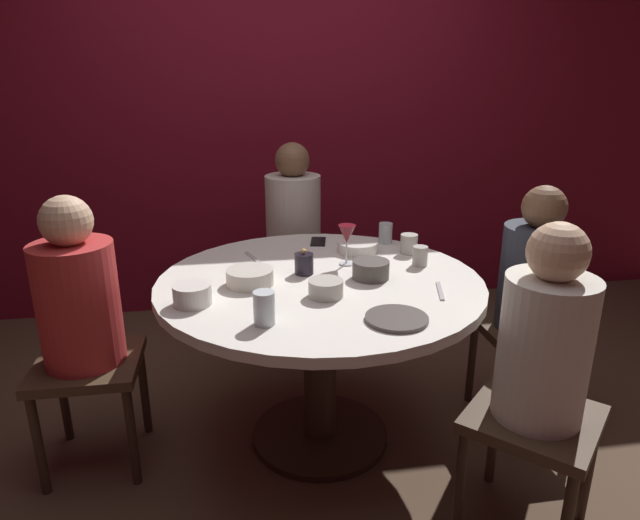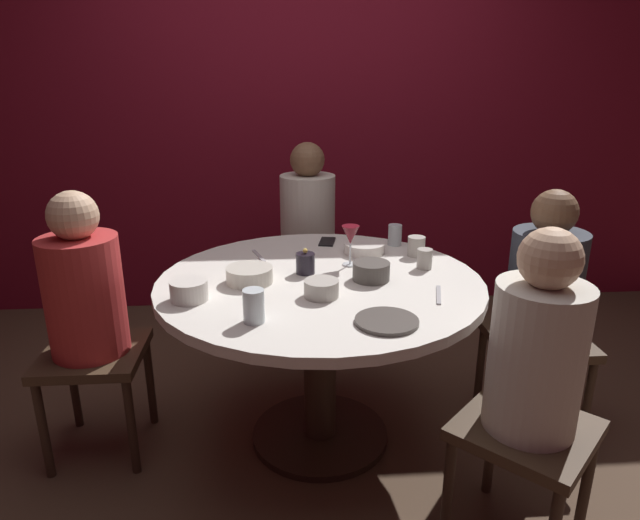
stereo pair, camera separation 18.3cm
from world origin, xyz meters
name	(u,v)px [view 1 (the left image)]	position (x,y,z in m)	size (l,w,h in m)	color
ground_plane	(320,437)	(0.00, 0.00, 0.00)	(8.00, 8.00, 0.00)	#4C3828
back_wall	(280,113)	(0.00, 1.61, 1.30)	(6.00, 0.10, 2.60)	maroon
dining_table	(320,315)	(0.00, 0.00, 0.60)	(1.32, 1.32, 0.76)	silver
seated_diner_left	(79,306)	(-0.93, 0.00, 0.70)	(0.40, 0.40, 1.13)	#3F2D1E
seated_diner_back	(293,225)	(0.00, 0.94, 0.73)	(0.40, 0.40, 1.19)	#3F2D1E
seated_diner_right	(535,281)	(0.95, 0.00, 0.69)	(0.40, 0.40, 1.11)	#3F2D1E
seated_diner_front_right	(543,353)	(0.62, -0.62, 0.70)	(0.57, 0.57, 1.13)	#3F2D1E
candle_holder	(304,264)	(-0.06, 0.07, 0.80)	(0.08, 0.08, 0.11)	black
wine_glass	(347,236)	(0.14, 0.16, 0.89)	(0.08, 0.08, 0.18)	silver
dinner_plate	(397,318)	(0.19, -0.43, 0.76)	(0.21, 0.21, 0.01)	#4C4742
cell_phone	(318,242)	(0.07, 0.50, 0.76)	(0.07, 0.14, 0.01)	black
bowl_serving_large	(250,277)	(-0.28, -0.02, 0.79)	(0.19, 0.19, 0.06)	beige
bowl_salad_center	(371,270)	(0.20, -0.03, 0.79)	(0.15, 0.15, 0.07)	#4C4742
bowl_small_white	(326,288)	(-0.01, -0.19, 0.79)	(0.13, 0.13, 0.06)	#B2ADA3
bowl_sauce_side	(357,247)	(0.23, 0.32, 0.78)	(0.19, 0.19, 0.05)	silver
bowl_rice_portion	(192,295)	(-0.49, -0.18, 0.79)	(0.14, 0.14, 0.07)	silver
cup_near_candle	(420,256)	(0.45, 0.09, 0.80)	(0.06, 0.06, 0.09)	#B2ADA3
cup_by_left_diner	(386,233)	(0.39, 0.44, 0.81)	(0.07, 0.07, 0.10)	silver
cup_by_right_diner	(409,244)	(0.46, 0.26, 0.80)	(0.08, 0.08, 0.09)	#B2ADA3
cup_center_front	(264,308)	(-0.25, -0.39, 0.81)	(0.07, 0.07, 0.11)	silver
fork_near_plate	(253,258)	(-0.26, 0.30, 0.76)	(0.02, 0.18, 0.01)	#B7B7BC
knife_near_plate	(440,291)	(0.43, -0.21, 0.76)	(0.02, 0.18, 0.01)	#B7B7BC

